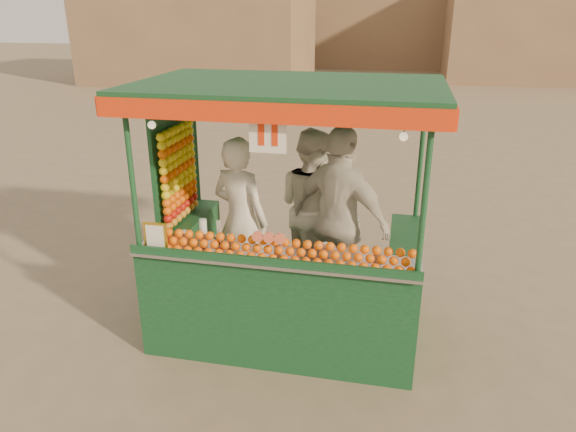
% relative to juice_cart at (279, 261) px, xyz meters
% --- Properties ---
extents(ground, '(90.00, 90.00, 0.00)m').
position_rel_juice_cart_xyz_m(ground, '(0.50, 0.31, -0.87)').
color(ground, '#6D604E').
rests_on(ground, ground).
extents(building_left, '(10.00, 6.00, 6.00)m').
position_rel_juice_cart_xyz_m(building_left, '(-8.50, 20.31, 2.13)').
color(building_left, '#83694A').
rests_on(building_left, ground).
extents(building_right, '(9.00, 6.00, 5.00)m').
position_rel_juice_cart_xyz_m(building_right, '(7.50, 24.31, 1.63)').
color(building_right, '#83694A').
rests_on(building_right, ground).
extents(building_center, '(14.00, 7.00, 7.00)m').
position_rel_juice_cart_xyz_m(building_center, '(-1.50, 30.31, 2.63)').
color(building_center, '#83694A').
rests_on(building_center, ground).
extents(juice_cart, '(2.94, 1.90, 2.67)m').
position_rel_juice_cart_xyz_m(juice_cart, '(0.00, 0.00, 0.00)').
color(juice_cart, '#103A1F').
rests_on(juice_cart, ground).
extents(vendor_left, '(0.77, 0.63, 1.81)m').
position_rel_juice_cart_xyz_m(vendor_left, '(-0.46, 0.17, 0.35)').
color(vendor_left, white).
rests_on(vendor_left, ground).
extents(vendor_middle, '(1.11, 1.08, 1.81)m').
position_rel_juice_cart_xyz_m(vendor_middle, '(0.22, 0.74, 0.35)').
color(vendor_middle, white).
rests_on(vendor_middle, ground).
extents(vendor_right, '(1.24, 0.95, 1.95)m').
position_rel_juice_cart_xyz_m(vendor_right, '(0.60, 0.19, 0.42)').
color(vendor_right, beige).
rests_on(vendor_right, ground).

